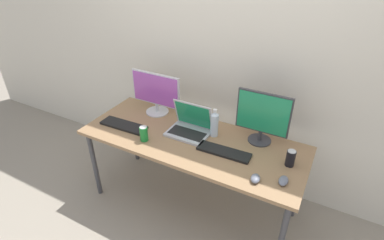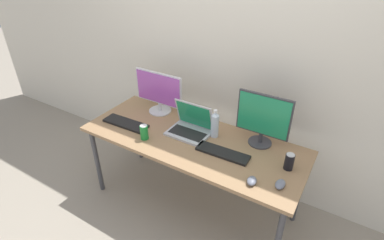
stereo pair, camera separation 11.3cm
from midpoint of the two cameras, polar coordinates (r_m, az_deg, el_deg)
ground_plane at (r=2.94m, az=-1.14°, el=-15.52°), size 16.00×16.00×0.00m
wall_back at (r=2.68m, az=4.86°, el=12.81°), size 7.00×0.08×2.60m
work_desk at (r=2.49m, az=-1.30°, el=-4.74°), size 1.85×0.72×0.74m
monitor_left at (r=2.75m, az=-8.07°, el=5.22°), size 0.49×0.21×0.39m
monitor_center at (r=2.36m, az=11.99°, el=0.65°), size 0.42×0.19×0.43m
laptop_silver at (r=2.50m, az=-1.66°, el=-1.20°), size 0.34×0.25×0.26m
keyboard_main at (r=2.30m, az=4.69°, el=-6.06°), size 0.42×0.13×0.02m
keyboard_aux at (r=2.69m, az=-14.06°, el=-0.99°), size 0.43×0.15×0.02m
mouse_by_keyboard at (r=2.12m, az=15.54°, el=-11.10°), size 0.06×0.10×0.03m
mouse_by_laptop at (r=2.09m, az=10.44°, el=-10.92°), size 0.08×0.10×0.04m
water_bottle at (r=2.44m, az=2.97°, el=-0.74°), size 0.07×0.07×0.25m
soda_can_near_keyboard at (r=2.25m, az=16.88°, el=-7.00°), size 0.07×0.07×0.13m
soda_can_by_laptop at (r=2.44m, az=-10.47°, el=-2.59°), size 0.07×0.07×0.13m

